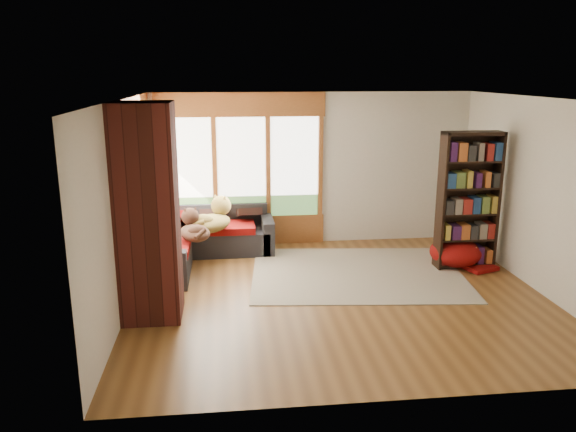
{
  "coord_description": "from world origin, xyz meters",
  "views": [
    {
      "loc": [
        -1.46,
        -6.92,
        2.93
      ],
      "look_at": [
        -0.61,
        0.69,
        0.95
      ],
      "focal_mm": 35.0,
      "sensor_mm": 36.0,
      "label": 1
    }
  ],
  "objects_px": {
    "brick_chimney": "(148,213)",
    "sectional_sofa": "(197,242)",
    "dog_tan": "(213,214)",
    "dog_brindle": "(194,224)",
    "area_rug": "(357,273)",
    "bookshelf": "(468,201)",
    "pouf": "(455,252)"
  },
  "relations": [
    {
      "from": "brick_chimney",
      "to": "sectional_sofa",
      "type": "xyz_separation_m",
      "value": [
        0.45,
        2.05,
        -1.0
      ]
    },
    {
      "from": "dog_tan",
      "to": "brick_chimney",
      "type": "bearing_deg",
      "value": -162.86
    },
    {
      "from": "pouf",
      "to": "dog_brindle",
      "type": "relative_size",
      "value": 1.01
    },
    {
      "from": "area_rug",
      "to": "bookshelf",
      "type": "relative_size",
      "value": 1.49
    },
    {
      "from": "bookshelf",
      "to": "dog_brindle",
      "type": "distance_m",
      "value": 4.13
    },
    {
      "from": "area_rug",
      "to": "dog_tan",
      "type": "distance_m",
      "value": 2.41
    },
    {
      "from": "bookshelf",
      "to": "dog_tan",
      "type": "distance_m",
      "value": 3.9
    },
    {
      "from": "sectional_sofa",
      "to": "bookshelf",
      "type": "bearing_deg",
      "value": -14.07
    },
    {
      "from": "pouf",
      "to": "dog_brindle",
      "type": "distance_m",
      "value": 4.04
    },
    {
      "from": "pouf",
      "to": "dog_tan",
      "type": "bearing_deg",
      "value": 170.32
    },
    {
      "from": "dog_brindle",
      "to": "area_rug",
      "type": "bearing_deg",
      "value": -116.85
    },
    {
      "from": "sectional_sofa",
      "to": "dog_brindle",
      "type": "relative_size",
      "value": 2.83
    },
    {
      "from": "bookshelf",
      "to": "pouf",
      "type": "bearing_deg",
      "value": 142.72
    },
    {
      "from": "brick_chimney",
      "to": "area_rug",
      "type": "xyz_separation_m",
      "value": [
        2.84,
        1.16,
        -1.29
      ]
    },
    {
      "from": "brick_chimney",
      "to": "sectional_sofa",
      "type": "distance_m",
      "value": 2.32
    },
    {
      "from": "bookshelf",
      "to": "dog_tan",
      "type": "bearing_deg",
      "value": 169.43
    },
    {
      "from": "area_rug",
      "to": "bookshelf",
      "type": "height_order",
      "value": "bookshelf"
    },
    {
      "from": "sectional_sofa",
      "to": "area_rug",
      "type": "distance_m",
      "value": 2.57
    },
    {
      "from": "brick_chimney",
      "to": "dog_brindle",
      "type": "distance_m",
      "value": 1.72
    },
    {
      "from": "bookshelf",
      "to": "dog_brindle",
      "type": "bearing_deg",
      "value": 175.98
    },
    {
      "from": "dog_tan",
      "to": "dog_brindle",
      "type": "xyz_separation_m",
      "value": [
        -0.28,
        -0.43,
        -0.04
      ]
    },
    {
      "from": "sectional_sofa",
      "to": "pouf",
      "type": "height_order",
      "value": "sectional_sofa"
    },
    {
      "from": "bookshelf",
      "to": "dog_brindle",
      "type": "xyz_separation_m",
      "value": [
        -4.11,
        0.29,
        -0.31
      ]
    },
    {
      "from": "brick_chimney",
      "to": "area_rug",
      "type": "distance_m",
      "value": 3.33
    },
    {
      "from": "dog_tan",
      "to": "area_rug",
      "type": "bearing_deg",
      "value": -74.33
    },
    {
      "from": "area_rug",
      "to": "pouf",
      "type": "xyz_separation_m",
      "value": [
        1.6,
        0.19,
        0.22
      ]
    },
    {
      "from": "brick_chimney",
      "to": "bookshelf",
      "type": "xyz_separation_m",
      "value": [
        4.54,
        1.27,
        -0.26
      ]
    },
    {
      "from": "sectional_sofa",
      "to": "dog_tan",
      "type": "xyz_separation_m",
      "value": [
        0.27,
        -0.06,
        0.47
      ]
    },
    {
      "from": "dog_tan",
      "to": "dog_brindle",
      "type": "bearing_deg",
      "value": -176.18
    },
    {
      "from": "area_rug",
      "to": "pouf",
      "type": "relative_size",
      "value": 3.93
    },
    {
      "from": "area_rug",
      "to": "bookshelf",
      "type": "bearing_deg",
      "value": 3.7
    },
    {
      "from": "bookshelf",
      "to": "brick_chimney",
      "type": "bearing_deg",
      "value": -164.34
    }
  ]
}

